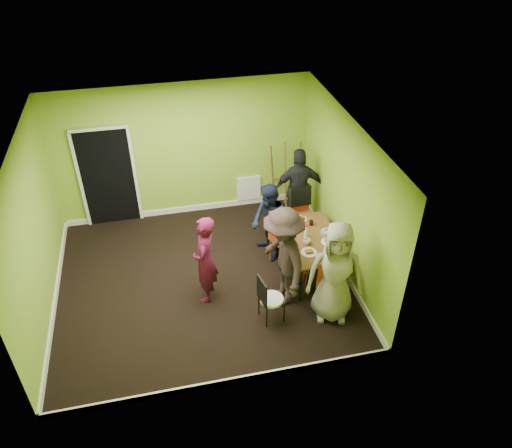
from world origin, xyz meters
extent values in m
plane|color=black|center=(0.00, 0.00, 0.00)|extent=(5.00, 5.00, 0.00)
cube|color=#97B32E|center=(0.00, 2.25, 1.40)|extent=(5.00, 0.04, 2.80)
cube|color=#97B32E|center=(0.00, -2.25, 1.40)|extent=(5.00, 0.04, 2.80)
cube|color=#97B32E|center=(-2.50, 0.00, 1.40)|extent=(0.04, 4.50, 2.80)
cube|color=#97B32E|center=(2.50, 0.00, 1.40)|extent=(0.04, 4.50, 2.80)
cube|color=white|center=(0.00, 0.00, 2.80)|extent=(5.00, 4.50, 0.04)
cube|color=black|center=(-1.50, 2.22, 1.02)|extent=(1.00, 0.05, 2.04)
cube|color=white|center=(1.30, 2.22, 0.40)|extent=(0.50, 0.04, 0.55)
cylinder|color=black|center=(1.51, -0.87, 0.35)|extent=(0.04, 0.04, 0.71)
cylinder|color=black|center=(2.29, -0.87, 0.35)|extent=(0.04, 0.04, 0.71)
cylinder|color=black|center=(1.51, 0.51, 0.35)|extent=(0.04, 0.04, 0.71)
cylinder|color=black|center=(2.29, 0.51, 0.35)|extent=(0.04, 0.04, 0.71)
cube|color=brown|center=(1.90, -0.18, 0.73)|extent=(0.90, 1.50, 0.04)
cylinder|color=#C53F12|center=(1.29, 0.29, 0.25)|extent=(0.03, 0.03, 0.51)
cylinder|color=#C53F12|center=(1.44, -0.06, 0.25)|extent=(0.03, 0.03, 0.51)
cylinder|color=#C53F12|center=(1.64, 0.44, 0.25)|extent=(0.03, 0.03, 0.51)
cylinder|color=#C53F12|center=(1.79, 0.08, 0.25)|extent=(0.03, 0.03, 0.51)
cube|color=brown|center=(1.54, 0.19, 0.51)|extent=(0.59, 0.59, 0.05)
cube|color=#C53F12|center=(1.34, 0.11, 0.81)|extent=(0.19, 0.41, 0.56)
cylinder|color=#C53F12|center=(1.39, -0.27, 0.24)|extent=(0.03, 0.03, 0.47)
cylinder|color=#C53F12|center=(1.32, -0.62, 0.24)|extent=(0.03, 0.03, 0.47)
cylinder|color=#C53F12|center=(1.74, -0.34, 0.24)|extent=(0.03, 0.03, 0.47)
cylinder|color=#C53F12|center=(1.67, -0.69, 0.24)|extent=(0.03, 0.03, 0.47)
cube|color=brown|center=(1.53, -0.48, 0.47)|extent=(0.50, 0.50, 0.04)
cube|color=#C53F12|center=(1.34, -0.44, 0.76)|extent=(0.11, 0.40, 0.52)
cylinder|color=#C53F12|center=(2.24, 1.06, 0.22)|extent=(0.03, 0.03, 0.44)
cylinder|color=#C53F12|center=(1.91, 1.04, 0.22)|extent=(0.03, 0.03, 0.44)
cylinder|color=#C53F12|center=(2.27, 0.73, 0.22)|extent=(0.03, 0.03, 0.44)
cylinder|color=#C53F12|center=(1.93, 0.70, 0.22)|extent=(0.03, 0.03, 0.44)
cube|color=brown|center=(2.09, 0.88, 0.44)|extent=(0.42, 0.42, 0.04)
cube|color=#C53F12|center=(2.07, 1.07, 0.71)|extent=(0.37, 0.06, 0.49)
cylinder|color=#C53F12|center=(1.74, -1.04, 0.22)|extent=(0.03, 0.03, 0.43)
cylinder|color=#C53F12|center=(2.05, -1.16, 0.22)|extent=(0.03, 0.03, 0.43)
cylinder|color=#C53F12|center=(1.86, -0.73, 0.22)|extent=(0.03, 0.03, 0.43)
cylinder|color=#C53F12|center=(2.17, -0.85, 0.22)|extent=(0.03, 0.03, 0.43)
cube|color=brown|center=(1.95, -0.95, 0.43)|extent=(0.50, 0.50, 0.04)
cube|color=#C53F12|center=(1.89, -1.12, 0.69)|extent=(0.35, 0.16, 0.48)
cylinder|color=black|center=(0.77, -1.01, 0.20)|extent=(0.02, 0.02, 0.40)
cylinder|color=black|center=(0.83, -1.30, 0.20)|extent=(0.02, 0.02, 0.40)
cylinder|color=black|center=(1.07, -0.95, 0.20)|extent=(0.02, 0.02, 0.40)
cylinder|color=black|center=(1.13, -1.25, 0.20)|extent=(0.02, 0.02, 0.40)
cylinder|color=white|center=(0.95, -1.13, 0.41)|extent=(0.38, 0.38, 0.04)
cube|color=black|center=(0.79, -1.16, 0.64)|extent=(0.09, 0.34, 0.45)
cylinder|color=brown|center=(1.74, 1.92, 0.80)|extent=(0.23, 0.38, 1.61)
cylinder|color=brown|center=(2.15, 1.92, 0.80)|extent=(0.23, 0.38, 1.61)
cylinder|color=brown|center=(1.95, 1.69, 0.80)|extent=(0.03, 0.37, 1.57)
cube|color=brown|center=(1.95, 1.88, 0.75)|extent=(0.43, 0.04, 0.04)
cylinder|color=white|center=(1.68, 0.28, 0.76)|extent=(0.26, 0.26, 0.01)
cylinder|color=white|center=(1.73, -0.54, 0.76)|extent=(0.26, 0.26, 0.01)
cylinder|color=white|center=(1.89, 0.41, 0.76)|extent=(0.22, 0.22, 0.01)
cylinder|color=white|center=(1.91, -0.71, 0.76)|extent=(0.22, 0.22, 0.01)
cylinder|color=white|center=(2.22, -0.07, 0.76)|extent=(0.23, 0.23, 0.01)
cylinder|color=white|center=(2.15, -0.34, 0.76)|extent=(0.26, 0.26, 0.01)
cylinder|color=white|center=(1.81, -0.13, 0.87)|extent=(0.07, 0.07, 0.24)
cylinder|color=#1A34C4|center=(2.09, -0.52, 0.86)|extent=(0.08, 0.08, 0.21)
cylinder|color=#C53F12|center=(1.85, 0.05, 0.79)|extent=(0.03, 0.03, 0.08)
cylinder|color=black|center=(1.69, 0.05, 0.79)|extent=(0.06, 0.06, 0.09)
cylinder|color=black|center=(2.01, 0.20, 0.80)|extent=(0.07, 0.07, 0.10)
cylinder|color=black|center=(2.03, -0.66, 0.80)|extent=(0.06, 0.06, 0.09)
imported|color=white|center=(1.77, -0.30, 0.80)|extent=(0.12, 0.12, 0.10)
imported|color=white|center=(2.11, -0.17, 0.80)|extent=(0.11, 0.11, 0.10)
imported|color=#4F0D28|center=(0.02, -0.40, 0.80)|extent=(0.53, 0.66, 1.59)
imported|color=black|center=(1.29, 0.44, 0.75)|extent=(0.74, 0.85, 1.50)
imported|color=black|center=(1.22, -0.75, 0.90)|extent=(0.82, 1.25, 1.80)
imported|color=black|center=(2.09, 1.25, 0.85)|extent=(1.03, 0.50, 1.71)
imported|color=gray|center=(1.92, -1.26, 0.89)|extent=(0.99, 0.79, 1.78)
camera|label=1|loc=(-0.54, -6.60, 5.96)|focal=35.00mm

